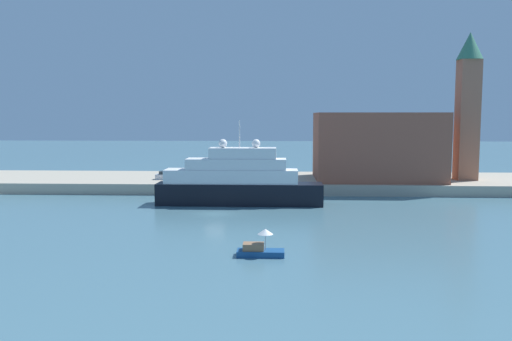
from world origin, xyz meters
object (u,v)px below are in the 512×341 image
at_px(small_motorboat, 260,248).
at_px(harbor_building, 377,146).
at_px(large_yacht, 237,182).
at_px(mooring_bollard, 230,181).
at_px(person_figure, 200,177).
at_px(parked_car, 168,176).
at_px(bell_tower, 468,100).

bearing_deg(small_motorboat, harbor_building, 67.78).
bearing_deg(large_yacht, harbor_building, 36.55).
distance_m(small_motorboat, mooring_bollard, 37.93).
relative_size(harbor_building, person_figure, 12.06).
relative_size(person_figure, mooring_bollard, 2.17).
bearing_deg(small_motorboat, person_figure, 105.88).
bearing_deg(parked_car, mooring_bollard, -27.50).
bearing_deg(mooring_bollard, parked_car, 152.50).
relative_size(large_yacht, mooring_bollard, 29.50).
height_order(bell_tower, person_figure, bell_tower).
distance_m(small_motorboat, person_figure, 41.63).
xyz_separation_m(large_yacht, mooring_bollard, (-1.95, 9.27, -1.10)).
xyz_separation_m(person_figure, mooring_bollard, (5.18, -2.62, -0.40)).
distance_m(bell_tower, person_figure, 46.83).
relative_size(large_yacht, parked_car, 5.37).
xyz_separation_m(harbor_building, mooring_bollard, (-24.52, -7.47, -5.30)).
bearing_deg(mooring_bollard, small_motorboat, -80.58).
distance_m(harbor_building, bell_tower, 16.99).
relative_size(large_yacht, bell_tower, 0.95).
relative_size(bell_tower, parked_car, 5.64).
height_order(harbor_building, person_figure, harbor_building).
relative_size(small_motorboat, parked_car, 0.98).
bearing_deg(large_yacht, mooring_bollard, 101.90).
xyz_separation_m(large_yacht, parked_car, (-13.07, 15.05, -0.88)).
bearing_deg(harbor_building, bell_tower, 0.65).
xyz_separation_m(harbor_building, parked_car, (-35.64, -1.68, -5.08)).
bearing_deg(mooring_bollard, bell_tower, 10.91).
relative_size(small_motorboat, harbor_building, 0.21).
xyz_separation_m(bell_tower, mooring_bollard, (-39.61, -7.64, -13.11)).
bearing_deg(harbor_building, parked_car, -177.30).
bearing_deg(small_motorboat, parked_car, 111.86).
xyz_separation_m(large_yacht, bell_tower, (37.66, 16.91, 12.01)).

